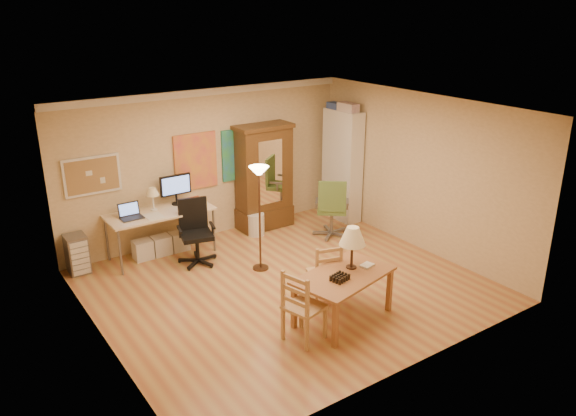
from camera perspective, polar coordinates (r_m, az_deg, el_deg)
floor at (r=8.67m, az=-0.13°, el=-7.90°), size 5.50×5.50×0.00m
crown_molding at (r=9.89m, az=-8.40°, el=11.58°), size 5.50×0.08×0.12m
corkboard at (r=9.43m, az=-19.27°, el=3.14°), size 0.90×0.04×0.62m
art_panel_left at (r=10.03m, az=-9.36°, el=4.70°), size 0.80×0.04×1.00m
art_panel_right at (r=10.43m, az=-4.89°, el=5.49°), size 0.75×0.04×0.95m
dining_table at (r=7.57m, az=6.03°, el=-5.59°), size 1.50×1.10×1.27m
ladder_chair_back at (r=8.10m, az=3.75°, el=-6.72°), size 0.51×0.50×0.91m
ladder_chair_left at (r=7.18m, az=1.49°, el=-10.15°), size 0.53×0.55×0.98m
torchiere_lamp at (r=8.69m, az=-2.95°, el=2.06°), size 0.31×0.31×1.73m
computer_desk at (r=9.75m, az=-12.69°, el=-1.97°), size 1.76×0.77×1.33m
office_chair_black at (r=9.42m, az=-9.25°, el=-3.86°), size 0.66×0.66×1.07m
office_chair_green at (r=10.35m, az=4.44°, el=-1.32°), size 0.72×0.72×1.12m
drawer_cart at (r=9.56m, az=-20.63°, el=-4.40°), size 0.31×0.38×0.63m
armoire at (r=10.58m, az=-2.45°, el=2.47°), size 1.08×0.51×1.99m
bookshelf at (r=11.05m, az=5.52°, el=4.30°), size 0.33×0.87×2.17m
wastebin at (r=10.44m, az=-3.30°, el=-1.65°), size 0.33×0.33×0.41m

